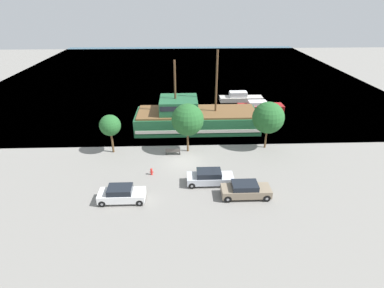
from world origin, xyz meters
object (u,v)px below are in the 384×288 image
(pirate_ship, at_px, (195,118))
(bench_promenade_east, at_px, (173,151))
(moored_boat_outer, at_px, (260,107))
(parked_car_curb_rear, at_px, (122,194))
(moored_boat_dockside, at_px, (240,98))
(parked_car_curb_front, at_px, (246,190))
(parked_car_curb_mid, at_px, (210,177))
(fire_hydrant, at_px, (151,171))

(pirate_ship, xyz_separation_m, bench_promenade_east, (-3.06, -7.75, -1.20))
(moored_boat_outer, relative_size, parked_car_curb_rear, 1.73)
(pirate_ship, height_order, moored_boat_dockside, pirate_ship)
(parked_car_curb_front, height_order, parked_car_curb_mid, parked_car_curb_mid)
(fire_hydrant, bearing_deg, pirate_ship, 66.53)
(bench_promenade_east, bearing_deg, moored_boat_outer, 46.20)
(moored_boat_outer, distance_m, parked_car_curb_front, 24.14)
(parked_car_curb_rear, bearing_deg, moored_boat_dockside, 60.37)
(pirate_ship, height_order, parked_car_curb_rear, pirate_ship)
(pirate_ship, bearing_deg, moored_boat_outer, 31.98)
(pirate_ship, bearing_deg, parked_car_curb_front, -76.44)
(moored_boat_dockside, relative_size, bench_promenade_east, 4.40)
(moored_boat_outer, bearing_deg, parked_car_curb_rear, -128.44)
(pirate_ship, height_order, bench_promenade_east, pirate_ship)
(parked_car_curb_front, xyz_separation_m, bench_promenade_east, (-6.98, 8.54, -0.32))
(pirate_ship, height_order, fire_hydrant, pirate_ship)
(fire_hydrant, height_order, bench_promenade_east, bench_promenade_east)
(parked_car_curb_front, relative_size, fire_hydrant, 6.01)
(parked_car_curb_front, xyz_separation_m, parked_car_curb_mid, (-3.16, 2.29, -0.01))
(parked_car_curb_front, bearing_deg, parked_car_curb_rear, -178.94)
(moored_boat_outer, xyz_separation_m, bench_promenade_east, (-13.97, -14.57, -0.22))
(pirate_ship, distance_m, bench_promenade_east, 8.42)
(parked_car_curb_front, relative_size, bench_promenade_east, 2.65)
(moored_boat_dockside, distance_m, fire_hydrant, 27.74)
(moored_boat_dockside, xyz_separation_m, fire_hydrant, (-13.84, -24.04, -0.23))
(moored_boat_outer, height_order, parked_car_curb_mid, moored_boat_outer)
(parked_car_curb_mid, distance_m, bench_promenade_east, 7.34)
(moored_boat_outer, xyz_separation_m, parked_car_curb_front, (-6.99, -23.11, 0.10))
(pirate_ship, bearing_deg, moored_boat_dockside, 54.28)
(pirate_ship, distance_m, parked_car_curb_front, 16.78)
(parked_car_curb_front, height_order, parked_car_curb_rear, parked_car_curb_rear)
(parked_car_curb_front, height_order, bench_promenade_east, parked_car_curb_front)
(moored_boat_dockside, height_order, parked_car_curb_rear, moored_boat_dockside)
(parked_car_curb_front, bearing_deg, fire_hydrant, 155.29)
(pirate_ship, height_order, moored_boat_outer, pirate_ship)
(moored_boat_dockside, xyz_separation_m, parked_car_curb_front, (-4.67, -28.26, 0.12))
(parked_car_curb_mid, bearing_deg, parked_car_curb_front, -35.94)
(moored_boat_outer, height_order, parked_car_curb_rear, moored_boat_outer)
(parked_car_curb_mid, xyz_separation_m, fire_hydrant, (-6.01, 1.93, -0.34))
(pirate_ship, distance_m, moored_boat_dockside, 14.77)
(fire_hydrant, bearing_deg, parked_car_curb_rear, -117.94)
(parked_car_curb_front, distance_m, fire_hydrant, 10.10)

